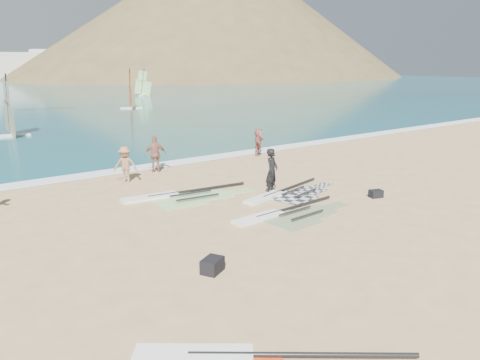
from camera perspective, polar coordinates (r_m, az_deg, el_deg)
ground at (r=15.93m, az=9.32°, el=-6.24°), size 300.00×300.00×0.00m
surf_line at (r=25.65m, az=-10.71°, el=1.60°), size 300.00×1.20×0.04m
headland_main at (r=169.98m, az=-2.30°, el=12.47°), size 143.00×143.00×45.00m
headland_minor at (r=199.33m, az=4.56°, el=12.71°), size 70.00×70.00×28.00m
rig_grey at (r=19.88m, az=5.67°, el=-1.80°), size 5.13×2.66×0.20m
rig_green at (r=19.63m, az=-7.33°, el=-2.05°), size 5.66×2.53×0.20m
rig_orange at (r=17.25m, az=5.61°, el=-4.33°), size 5.03×2.02×0.20m
gear_bag_near at (r=12.83m, az=-3.39°, el=-10.34°), size 0.76×0.69×0.40m
gear_bag_far at (r=20.33m, az=16.24°, el=-1.62°), size 0.62×0.51×0.32m
person_wetsuit at (r=19.86m, az=3.91°, el=1.04°), size 0.86×0.75×1.98m
beachgoer_mid at (r=22.39m, az=-13.82°, el=1.83°), size 1.26×1.20×1.72m
beachgoer_back at (r=24.19m, az=-10.26°, el=3.10°), size 1.18×0.83×1.86m
beachgoer_right at (r=28.16m, az=2.24°, el=4.66°), size 1.44×1.38×1.64m
windsurfer_left at (r=39.03m, az=-26.28°, el=6.70°), size 2.60×3.16×4.71m
windsurfer_centre at (r=57.55m, az=-13.17°, el=9.79°), size 2.68×3.04×4.70m
windsurfer_right at (r=78.63m, az=-11.74°, el=10.96°), size 2.24×2.23×4.48m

